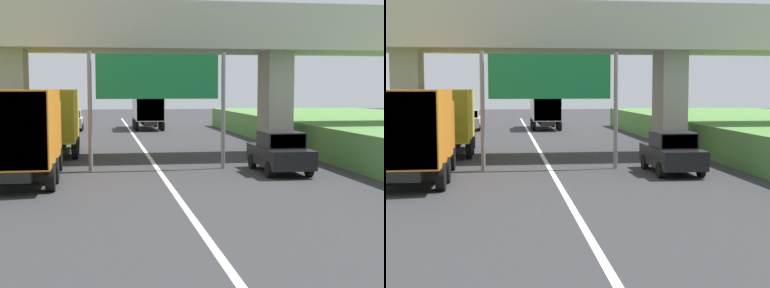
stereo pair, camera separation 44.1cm
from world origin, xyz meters
The scene contains 8 objects.
lane_centre_stripe centered at (0.00, 24.84, 0.00)m, with size 0.20×89.68×0.01m, color white.
overpass_bridge centered at (0.00, 31.05, 5.66)m, with size 40.00×4.80×7.55m.
overhead_highway_sign centered at (0.00, 26.37, 3.69)m, with size 5.88×0.18×5.05m.
truck_red centered at (1.54, 51.45, 1.93)m, with size 2.44×7.30×3.44m.
truck_orange centered at (-5.19, 23.99, 1.93)m, with size 2.44×7.30×3.44m.
truck_yellow centered at (-4.78, 33.09, 1.93)m, with size 2.44×7.30×3.44m.
car_black centered at (4.90, 24.74, 0.86)m, with size 1.86×4.10×1.72m.
car_silver centered at (-4.83, 50.66, 0.86)m, with size 1.86×4.10×1.72m.
Camera 2 is at (-1.96, 1.94, 3.47)m, focal length 53.69 mm.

